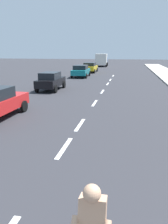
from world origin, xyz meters
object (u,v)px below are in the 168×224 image
object	(u,v)px
delivery_truck	(102,60)
parked_car_teal	(81,71)
parked_car_yellow	(90,67)
parked_car_black	(51,81)

from	to	relation	value
delivery_truck	parked_car_teal	bearing A→B (deg)	-92.86
parked_car_teal	parked_car_yellow	xyz separation A→B (m)	(0.03, 6.92, 0.00)
parked_car_teal	delivery_truck	distance (m)	21.99
parked_car_black	parked_car_yellow	world-z (taller)	same
parked_car_yellow	delivery_truck	world-z (taller)	delivery_truck
parked_car_teal	parked_car_yellow	size ratio (longest dim) A/B	1.00
parked_car_yellow	parked_car_teal	bearing A→B (deg)	-90.50
parked_car_black	delivery_truck	bearing A→B (deg)	88.16
parked_car_teal	delivery_truck	bearing A→B (deg)	87.78
parked_car_black	delivery_truck	xyz separation A→B (m)	(0.52, 32.45, 0.67)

